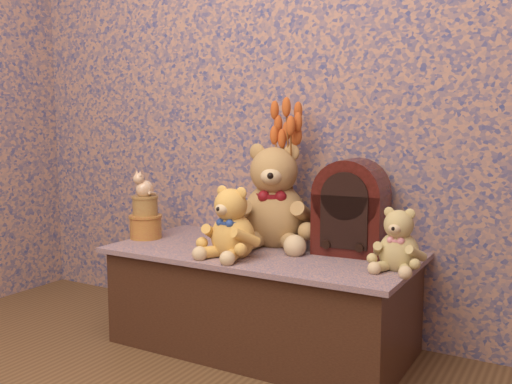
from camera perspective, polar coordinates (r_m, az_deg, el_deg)
display_shelf at (r=2.36m, az=0.61°, el=-10.55°), size 1.22×0.61×0.40m
teddy_large at (r=2.38m, az=1.85°, el=0.13°), size 0.49×0.53×0.45m
teddy_medium at (r=2.18m, az=-2.31°, el=-2.67°), size 0.26×0.30×0.29m
teddy_small at (r=2.05m, az=14.04°, el=-4.31°), size 0.19×0.23×0.23m
cathedral_radio at (r=2.26m, az=9.47°, el=-1.40°), size 0.28×0.21×0.37m
ceramic_vase at (r=2.40m, az=3.24°, el=-2.95°), size 0.12×0.12×0.19m
dried_stalks at (r=2.37m, az=3.29°, el=3.97°), size 0.27×0.27×0.39m
biscuit_tin_lower at (r=2.58m, az=-10.90°, el=-3.43°), size 0.17×0.17×0.10m
biscuit_tin_upper at (r=2.56m, az=-10.95°, el=-1.39°), size 0.11×0.11×0.08m
cat_figurine at (r=2.55m, az=-11.01°, el=0.86°), size 0.11×0.12×0.12m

